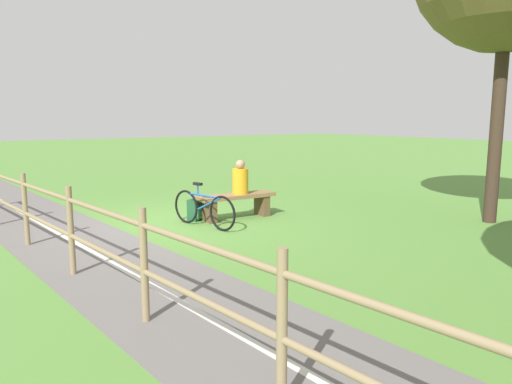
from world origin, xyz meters
The scene contains 8 objects.
ground_plane centered at (0.00, 0.00, 0.00)m, with size 80.00×80.00×0.00m, color #548438.
paved_path centered at (1.52, 4.00, 0.01)m, with size 1.95×36.00×0.02m, color #66605E.
path_centre_line centered at (1.52, 4.00, 0.02)m, with size 0.10×32.00×0.00m, color silver.
bench centered at (-1.41, 0.22, 0.35)m, with size 1.70×0.51×0.51m.
person_seated centered at (-1.50, 0.22, 0.82)m, with size 0.34×0.34×0.71m.
bicycle centered at (-0.47, 0.53, 0.35)m, with size 0.46×1.65×0.85m.
backpack centered at (-0.60, -0.08, 0.21)m, with size 0.34×0.33×0.44m.
fence_roadside centered at (2.31, 2.06, 0.71)m, with size 1.60×11.80×1.20m.
Camera 1 is at (3.70, 8.44, 2.08)m, focal length 33.10 mm.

